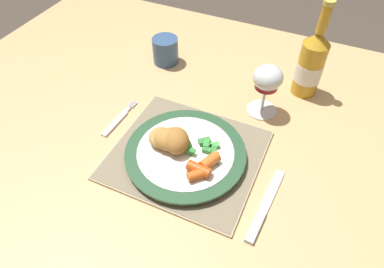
{
  "coord_description": "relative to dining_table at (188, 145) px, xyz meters",
  "views": [
    {
      "loc": [
        0.25,
        -0.53,
        1.32
      ],
      "look_at": [
        0.04,
        -0.06,
        0.78
      ],
      "focal_mm": 32.0,
      "sensor_mm": 36.0,
      "label": 1
    }
  ],
  "objects": [
    {
      "name": "placemat",
      "position": [
        0.04,
        -0.09,
        0.08
      ],
      "size": [
        0.31,
        0.29,
        0.01
      ],
      "color": "tan",
      "rests_on": "dining_table"
    },
    {
      "name": "ground_plane",
      "position": [
        0.0,
        0.0,
        -0.66
      ],
      "size": [
        6.0,
        6.0,
        0.0
      ],
      "primitive_type": "plane",
      "color": "#4C4238"
    },
    {
      "name": "table_knife",
      "position": [
        0.23,
        -0.16,
        0.08
      ],
      "size": [
        0.03,
        0.18,
        0.01
      ],
      "color": "silver",
      "rests_on": "dining_table"
    },
    {
      "name": "breaded_croquettes",
      "position": [
        0.0,
        -0.1,
        0.12
      ],
      "size": [
        0.11,
        0.08,
        0.05
      ],
      "color": "tan",
      "rests_on": "dinner_plate"
    },
    {
      "name": "dining_table",
      "position": [
        0.0,
        0.0,
        0.0
      ],
      "size": [
        1.39,
        1.03,
        0.74
      ],
      "color": "tan",
      "rests_on": "ground"
    },
    {
      "name": "glazed_carrots",
      "position": [
        0.1,
        -0.14,
        0.12
      ],
      "size": [
        0.06,
        0.08,
        0.02
      ],
      "color": "orange",
      "rests_on": "dinner_plate"
    },
    {
      "name": "fork",
      "position": [
        -0.16,
        -0.07,
        0.08
      ],
      "size": [
        0.02,
        0.13,
        0.01
      ],
      "color": "silver",
      "rests_on": "dining_table"
    },
    {
      "name": "green_beans_pile",
      "position": [
        0.08,
        -0.08,
        0.11
      ],
      "size": [
        0.09,
        0.06,
        0.02
      ],
      "color": "#4CA84C",
      "rests_on": "dinner_plate"
    },
    {
      "name": "bottle",
      "position": [
        0.23,
        0.23,
        0.17
      ],
      "size": [
        0.07,
        0.07,
        0.25
      ],
      "color": "gold",
      "rests_on": "dining_table"
    },
    {
      "name": "wine_glass",
      "position": [
        0.15,
        0.12,
        0.17
      ],
      "size": [
        0.07,
        0.07,
        0.13
      ],
      "color": "silver",
      "rests_on": "dining_table"
    },
    {
      "name": "dinner_plate",
      "position": [
        0.04,
        -0.1,
        0.1
      ],
      "size": [
        0.26,
        0.26,
        0.02
      ],
      "color": "white",
      "rests_on": "placemat"
    },
    {
      "name": "drinking_cup",
      "position": [
        -0.17,
        0.21,
        0.12
      ],
      "size": [
        0.07,
        0.07,
        0.07
      ],
      "color": "#385684",
      "rests_on": "dining_table"
    }
  ]
}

